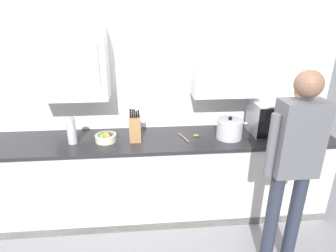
{
  "coord_description": "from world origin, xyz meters",
  "views": [
    {
      "loc": [
        -0.07,
        -1.74,
        2.07
      ],
      "look_at": [
        0.15,
        0.77,
        1.07
      ],
      "focal_mm": 29.4,
      "sensor_mm": 36.0,
      "label": 1
    }
  ],
  "objects_px": {
    "wooden_spoon": "(190,136)",
    "thermos_flask": "(71,131)",
    "microwave_oven": "(274,118)",
    "person_figure": "(294,159)",
    "fruit_bowl": "(106,137)",
    "stock_pot": "(229,129)",
    "knife_block": "(135,128)"
  },
  "relations": [
    {
      "from": "fruit_bowl",
      "to": "microwave_oven",
      "type": "bearing_deg",
      "value": 2.13
    },
    {
      "from": "microwave_oven",
      "to": "stock_pot",
      "type": "relative_size",
      "value": 1.45
    },
    {
      "from": "microwave_oven",
      "to": "knife_block",
      "type": "height_order",
      "value": "microwave_oven"
    },
    {
      "from": "thermos_flask",
      "to": "stock_pot",
      "type": "bearing_deg",
      "value": -0.23
    },
    {
      "from": "person_figure",
      "to": "wooden_spoon",
      "type": "bearing_deg",
      "value": 133.03
    },
    {
      "from": "knife_block",
      "to": "person_figure",
      "type": "bearing_deg",
      "value": -30.06
    },
    {
      "from": "microwave_oven",
      "to": "person_figure",
      "type": "bearing_deg",
      "value": -103.97
    },
    {
      "from": "thermos_flask",
      "to": "person_figure",
      "type": "xyz_separation_m",
      "value": [
        1.86,
        -0.7,
        -0.01
      ]
    },
    {
      "from": "fruit_bowl",
      "to": "person_figure",
      "type": "distance_m",
      "value": 1.7
    },
    {
      "from": "microwave_oven",
      "to": "knife_block",
      "type": "xyz_separation_m",
      "value": [
        -1.44,
        -0.06,
        -0.04
      ]
    },
    {
      "from": "fruit_bowl",
      "to": "stock_pot",
      "type": "height_order",
      "value": "stock_pot"
    },
    {
      "from": "wooden_spoon",
      "to": "thermos_flask",
      "type": "height_order",
      "value": "thermos_flask"
    },
    {
      "from": "knife_block",
      "to": "person_figure",
      "type": "xyz_separation_m",
      "value": [
        1.25,
        -0.72,
        -0.01
      ]
    },
    {
      "from": "knife_block",
      "to": "wooden_spoon",
      "type": "distance_m",
      "value": 0.57
    },
    {
      "from": "knife_block",
      "to": "person_figure",
      "type": "height_order",
      "value": "person_figure"
    },
    {
      "from": "person_figure",
      "to": "fruit_bowl",
      "type": "bearing_deg",
      "value": 154.93
    },
    {
      "from": "thermos_flask",
      "to": "person_figure",
      "type": "bearing_deg",
      "value": -20.79
    },
    {
      "from": "wooden_spoon",
      "to": "thermos_flask",
      "type": "xyz_separation_m",
      "value": [
        -1.16,
        -0.04,
        0.12
      ]
    },
    {
      "from": "fruit_bowl",
      "to": "wooden_spoon",
      "type": "distance_m",
      "value": 0.85
    },
    {
      "from": "microwave_oven",
      "to": "knife_block",
      "type": "relative_size",
      "value": 1.54
    },
    {
      "from": "microwave_oven",
      "to": "fruit_bowl",
      "type": "bearing_deg",
      "value": -177.87
    },
    {
      "from": "microwave_oven",
      "to": "stock_pot",
      "type": "distance_m",
      "value": 0.51
    },
    {
      "from": "fruit_bowl",
      "to": "person_figure",
      "type": "xyz_separation_m",
      "value": [
        1.54,
        -0.72,
        0.08
      ]
    },
    {
      "from": "knife_block",
      "to": "microwave_oven",
      "type": "bearing_deg",
      "value": 2.44
    },
    {
      "from": "microwave_oven",
      "to": "stock_pot",
      "type": "xyz_separation_m",
      "value": [
        -0.5,
        -0.08,
        -0.07
      ]
    },
    {
      "from": "wooden_spoon",
      "to": "person_figure",
      "type": "relative_size",
      "value": 0.12
    },
    {
      "from": "knife_block",
      "to": "stock_pot",
      "type": "xyz_separation_m",
      "value": [
        0.95,
        -0.02,
        -0.03
      ]
    },
    {
      "from": "fruit_bowl",
      "to": "thermos_flask",
      "type": "bearing_deg",
      "value": -177.45
    },
    {
      "from": "knife_block",
      "to": "stock_pot",
      "type": "height_order",
      "value": "knife_block"
    },
    {
      "from": "knife_block",
      "to": "stock_pot",
      "type": "relative_size",
      "value": 0.94
    },
    {
      "from": "microwave_oven",
      "to": "wooden_spoon",
      "type": "distance_m",
      "value": 0.9
    },
    {
      "from": "wooden_spoon",
      "to": "microwave_oven",
      "type": "bearing_deg",
      "value": 2.62
    }
  ]
}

